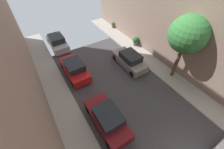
% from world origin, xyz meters
% --- Properties ---
extents(parked_car_left_3, '(1.78, 4.20, 1.57)m').
position_xyz_m(parked_car_left_3, '(-2.70, 5.40, 0.72)').
color(parked_car_left_3, maroon).
rests_on(parked_car_left_3, ground).
extents(parked_car_left_4, '(1.78, 4.20, 1.57)m').
position_xyz_m(parked_car_left_4, '(-2.70, 11.74, 0.72)').
color(parked_car_left_4, red).
rests_on(parked_car_left_4, ground).
extents(parked_car_left_5, '(1.78, 4.20, 1.57)m').
position_xyz_m(parked_car_left_5, '(-2.70, 17.51, 0.72)').
color(parked_car_left_5, silver).
rests_on(parked_car_left_5, ground).
extents(parked_car_right_2, '(1.78, 4.20, 1.57)m').
position_xyz_m(parked_car_right_2, '(2.70, 9.96, 0.72)').
color(parked_car_right_2, gray).
rests_on(parked_car_right_2, ground).
extents(street_tree_1, '(3.06, 3.06, 5.98)m').
position_xyz_m(street_tree_1, '(5.28, 6.38, 4.56)').
color(street_tree_1, brown).
rests_on(street_tree_1, sidewalk_right).
extents(potted_plant_0, '(0.46, 0.46, 0.84)m').
position_xyz_m(potted_plant_0, '(5.75, 18.12, 0.62)').
color(potted_plant_0, brown).
rests_on(potted_plant_0, sidewalk_right).
extents(potted_plant_2, '(0.79, 0.79, 1.09)m').
position_xyz_m(potted_plant_2, '(5.63, 12.61, 0.76)').
color(potted_plant_2, slate).
rests_on(potted_plant_2, sidewalk_right).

